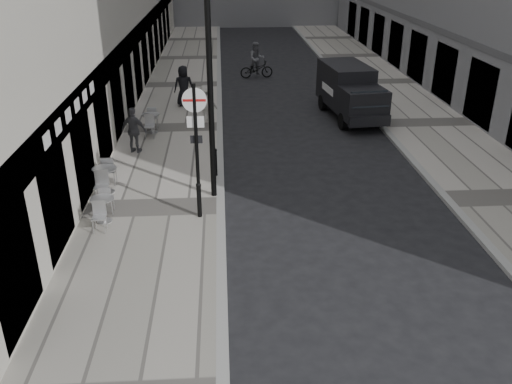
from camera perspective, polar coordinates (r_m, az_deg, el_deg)
sidewalk at (r=23.53m, az=-8.75°, el=6.61°), size 4.00×60.00×0.12m
far_sidewalk at (r=25.06m, az=17.36°, el=6.90°), size 4.00×60.00×0.12m
sign_post at (r=14.79m, az=-6.33°, el=6.05°), size 0.66×0.10×3.85m
lamppost at (r=15.77m, az=-4.87°, el=11.79°), size 0.30×0.30×6.57m
bollard_near at (r=15.49m, az=-6.00°, el=-0.94°), size 0.13×0.13×0.98m
bollard_far at (r=18.23m, az=-4.29°, el=3.07°), size 0.12×0.12×0.90m
panel_van at (r=25.06m, az=9.82°, el=10.59°), size 2.32×5.02×2.29m
cyclist at (r=32.49m, az=0.05°, el=13.32°), size 1.99×0.93×2.07m
pedestrian_a at (r=20.64m, az=-12.72°, el=6.36°), size 1.09×0.74×1.71m
pedestrian_b at (r=23.96m, az=-5.36°, el=9.27°), size 1.11×0.75×1.59m
pedestrian_c at (r=26.46m, az=-7.62°, el=11.02°), size 1.00×0.72×1.91m
cafe_table_near at (r=17.53m, az=-15.57°, el=1.42°), size 0.76×1.71×0.97m
cafe_table_mid at (r=15.74m, az=-15.81°, el=-1.61°), size 0.67×1.50×0.86m
cafe_table_far at (r=22.84m, az=-10.97°, el=7.29°), size 0.73×1.64×0.93m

